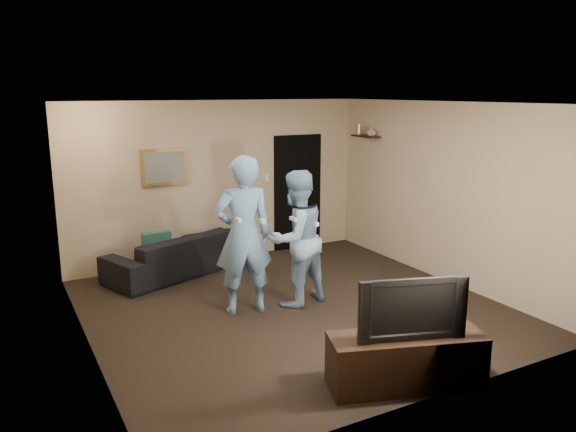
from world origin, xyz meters
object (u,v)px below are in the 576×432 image
wii_player_right (296,238)px  tv_console (406,361)px  television (409,306)px  sofa (176,254)px  wii_player_left (243,235)px

wii_player_right → tv_console: bearing=-92.8°
tv_console → television: 0.56m
television → sofa: bearing=120.6°
tv_console → television: (-0.00, 0.00, 0.56)m
sofa → tv_console: 4.37m
sofa → tv_console: (0.91, -4.27, -0.06)m
television → wii_player_right: (0.11, 2.35, 0.08)m
wii_player_left → wii_player_right: wii_player_left is taller
tv_console → wii_player_left: size_ratio=0.74×
tv_console → wii_player_left: 2.60m
sofa → television: 4.40m
wii_player_left → wii_player_right: size_ratio=1.13×
tv_console → wii_player_left: wii_player_left is taller
sofa → tv_console: sofa is taller
television → wii_player_right: 2.35m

